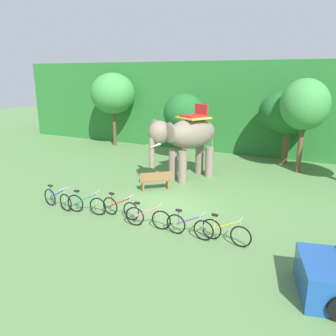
{
  "coord_description": "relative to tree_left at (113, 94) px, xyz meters",
  "views": [
    {
      "loc": [
        5.72,
        -11.58,
        5.26
      ],
      "look_at": [
        -0.48,
        1.0,
        1.3
      ],
      "focal_mm": 35.89,
      "sensor_mm": 36.0,
      "label": 1
    }
  ],
  "objects": [
    {
      "name": "ground_plane",
      "position": [
        8.95,
        -9.08,
        -3.85
      ],
      "size": [
        80.0,
        80.0,
        0.0
      ],
      "primitive_type": "plane",
      "color": "#567F47"
    },
    {
      "name": "foliage_hedge",
      "position": [
        8.95,
        4.18,
        -0.82
      ],
      "size": [
        36.0,
        6.0,
        6.06
      ],
      "primitive_type": "cube",
      "color": "#28702D",
      "rests_on": "ground"
    },
    {
      "name": "tree_left",
      "position": [
        0.0,
        0.0,
        0.0
      ],
      "size": [
        3.23,
        3.23,
        5.32
      ],
      "color": "brown",
      "rests_on": "ground"
    },
    {
      "name": "tree_center_left",
      "position": [
        6.48,
        -1.84,
        -0.94
      ],
      "size": [
        2.5,
        2.5,
        4.12
      ],
      "color": "brown",
      "rests_on": "ground"
    },
    {
      "name": "tree_far_left",
      "position": [
        12.28,
        0.07,
        -0.77
      ],
      "size": [
        3.4,
        3.4,
        4.34
      ],
      "color": "brown",
      "rests_on": "ground"
    },
    {
      "name": "tree_center",
      "position": [
        13.23,
        -1.54,
        -0.17
      ],
      "size": [
        2.53,
        2.53,
        5.04
      ],
      "color": "brown",
      "rests_on": "ground"
    },
    {
      "name": "elephant",
      "position": [
        8.18,
        -5.39,
        -1.65
      ],
      "size": [
        3.1,
        4.12,
        3.78
      ],
      "color": "gray",
      "rests_on": "ground"
    },
    {
      "name": "bike_blue",
      "position": [
        5.08,
        -11.27,
        -3.46
      ],
      "size": [
        1.7,
        0.52,
        0.92
      ],
      "color": "black",
      "rests_on": "ground"
    },
    {
      "name": "bike_teal",
      "position": [
        6.47,
        -11.19,
        -3.46
      ],
      "size": [
        1.7,
        0.52,
        0.92
      ],
      "color": "black",
      "rests_on": "ground"
    },
    {
      "name": "bike_red",
      "position": [
        7.86,
        -10.91,
        -3.46
      ],
      "size": [
        1.71,
        0.52,
        0.92
      ],
      "color": "black",
      "rests_on": "ground"
    },
    {
      "name": "bike_pink",
      "position": [
        9.22,
        -11.22,
        -3.46
      ],
      "size": [
        1.7,
        0.52,
        0.92
      ],
      "color": "black",
      "rests_on": "ground"
    },
    {
      "name": "bike_purple",
      "position": [
        10.81,
        -11.23,
        -3.46
      ],
      "size": [
        1.71,
        0.52,
        0.92
      ],
      "color": "black",
      "rests_on": "ground"
    },
    {
      "name": "bike_yellow",
      "position": [
        12.01,
        -11.09,
        -3.46
      ],
      "size": [
        1.71,
        0.52,
        0.92
      ],
      "color": "black",
      "rests_on": "ground"
    },
    {
      "name": "wooden_bench",
      "position": [
        7.58,
        -7.6,
        -3.37
      ],
      "size": [
        1.4,
        1.29,
        0.89
      ],
      "color": "brown",
      "rests_on": "ground"
    }
  ]
}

